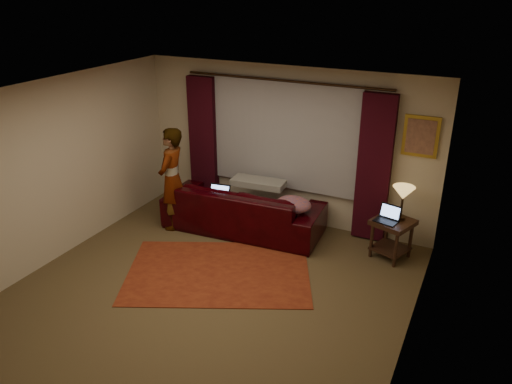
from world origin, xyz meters
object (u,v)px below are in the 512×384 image
at_px(sofa, 243,200).
at_px(person, 172,179).
at_px(laptop_sofa, 217,195).
at_px(laptop_table, 387,214).
at_px(tiffany_lamp, 402,203).
at_px(end_table, 391,239).

relative_size(sofa, person, 1.51).
bearing_deg(laptop_sofa, laptop_table, -1.00).
height_order(laptop_sofa, person, person).
bearing_deg(sofa, laptop_sofa, 30.46).
bearing_deg(laptop_sofa, tiffany_lamp, 2.40).
distance_m(laptop_sofa, end_table, 2.76).
height_order(laptop_table, person, person).
bearing_deg(tiffany_lamp, laptop_table, -131.26).
distance_m(laptop_sofa, person, 0.78).
height_order(sofa, laptop_sofa, sofa).
height_order(sofa, tiffany_lamp, tiffany_lamp).
bearing_deg(laptop_sofa, person, -173.88).
height_order(sofa, end_table, sofa).
bearing_deg(laptop_table, end_table, 61.24).
bearing_deg(sofa, person, 17.36).
bearing_deg(person, tiffany_lamp, 91.36).
bearing_deg(end_table, tiffany_lamp, 50.27).
xyz_separation_m(sofa, tiffany_lamp, (2.44, 0.25, 0.34)).
height_order(end_table, person, person).
xyz_separation_m(tiffany_lamp, person, (-3.52, -0.67, -0.01)).
distance_m(end_table, person, 3.53).
xyz_separation_m(sofa, person, (-1.08, -0.41, 0.33)).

